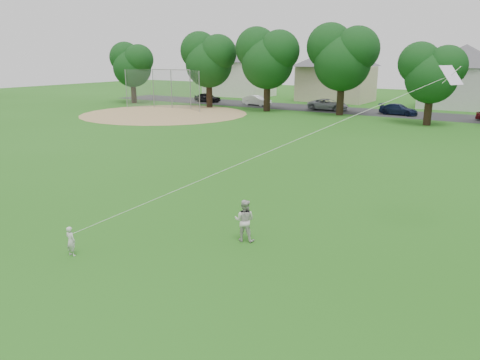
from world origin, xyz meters
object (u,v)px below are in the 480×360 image
Objects in this scene: toddler at (71,241)px; kite at (263,154)px; older_boy at (244,220)px; baseball_backstop at (169,89)px.

kite is (4.68, 4.12, 2.67)m from toddler.
kite is at bearing 166.02° from older_boy.
toddler is 0.07× the size of kite.
baseball_backstop is at bearing -57.13° from toddler.
toddler is 0.66× the size of older_boy.
baseball_backstop reaches higher than older_boy.
older_boy is at bearing -44.99° from baseball_backstop.
older_boy is 42.27m from baseball_backstop.
older_boy is at bearing -177.40° from kite.
kite is (0.70, 0.03, 2.42)m from older_boy.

